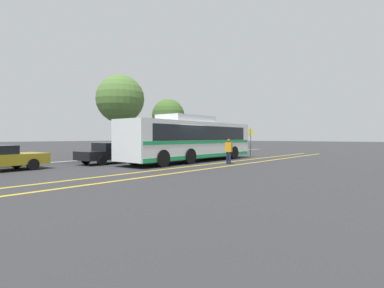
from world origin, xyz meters
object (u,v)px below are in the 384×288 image
(transit_bus, at_px, (192,139))
(parked_car_2, at_px, (183,149))
(parked_car_3, at_px, (216,148))
(pedestrian_0, at_px, (229,150))
(parked_car_1, at_px, (112,153))
(tree_1, at_px, (168,115))
(tree_2, at_px, (120,99))
(bus_stop_sign, at_px, (251,139))

(transit_bus, bearing_deg, parked_car_2, 139.84)
(parked_car_3, relative_size, pedestrian_0, 3.06)
(parked_car_1, relative_size, parked_car_2, 1.20)
(pedestrian_0, distance_m, tree_1, 14.05)
(parked_car_2, distance_m, pedestrian_0, 6.65)
(parked_car_3, xyz_separation_m, pedestrian_0, (-7.65, -6.38, 0.21))
(parked_car_3, bearing_deg, transit_bus, -71.29)
(transit_bus, xyz_separation_m, tree_1, (6.70, 8.92, 2.44))
(transit_bus, distance_m, parked_car_2, 4.09)
(parked_car_2, distance_m, parked_car_3, 5.17)
(tree_2, bearing_deg, bus_stop_sign, -61.95)
(parked_car_3, distance_m, pedestrian_0, 9.96)
(pedestrian_0, relative_size, tree_2, 0.21)
(transit_bus, bearing_deg, tree_1, 141.70)
(transit_bus, xyz_separation_m, pedestrian_0, (0.03, -3.04, -0.69))
(transit_bus, distance_m, tree_1, 11.42)
(bus_stop_sign, bearing_deg, parked_car_3, 165.22)
(parked_car_1, relative_size, parked_car_3, 1.00)
(parked_car_3, bearing_deg, pedestrian_0, -54.96)
(transit_bus, xyz_separation_m, parked_car_1, (-4.39, 3.14, -0.90))
(parked_car_3, height_order, tree_2, tree_2)
(parked_car_1, relative_size, pedestrian_0, 3.06)
(parked_car_3, distance_m, tree_1, 6.58)
(parked_car_3, relative_size, tree_2, 0.65)
(parked_car_1, distance_m, tree_2, 9.60)
(parked_car_3, distance_m, bus_stop_sign, 4.48)
(pedestrian_0, height_order, tree_2, tree_2)
(bus_stop_sign, distance_m, tree_2, 12.51)
(parked_car_1, bearing_deg, transit_bus, 49.60)
(parked_car_3, relative_size, tree_1, 0.84)
(bus_stop_sign, bearing_deg, tree_2, -153.37)
(parked_car_2, bearing_deg, tree_1, -37.62)
(transit_bus, distance_m, bus_stop_sign, 6.72)
(parked_car_2, bearing_deg, pedestrian_0, 156.30)
(pedestrian_0, bearing_deg, transit_bus, -8.39)
(parked_car_1, bearing_deg, tree_2, 135.12)
(pedestrian_0, distance_m, bus_stop_sign, 6.98)
(tree_2, bearing_deg, parked_car_3, -43.36)
(bus_stop_sign, relative_size, tree_2, 0.33)
(parked_car_2, xyz_separation_m, parked_car_3, (5.16, 0.21, -0.07))
(parked_car_3, relative_size, bus_stop_sign, 1.99)
(parked_car_1, bearing_deg, parked_car_2, 85.07)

